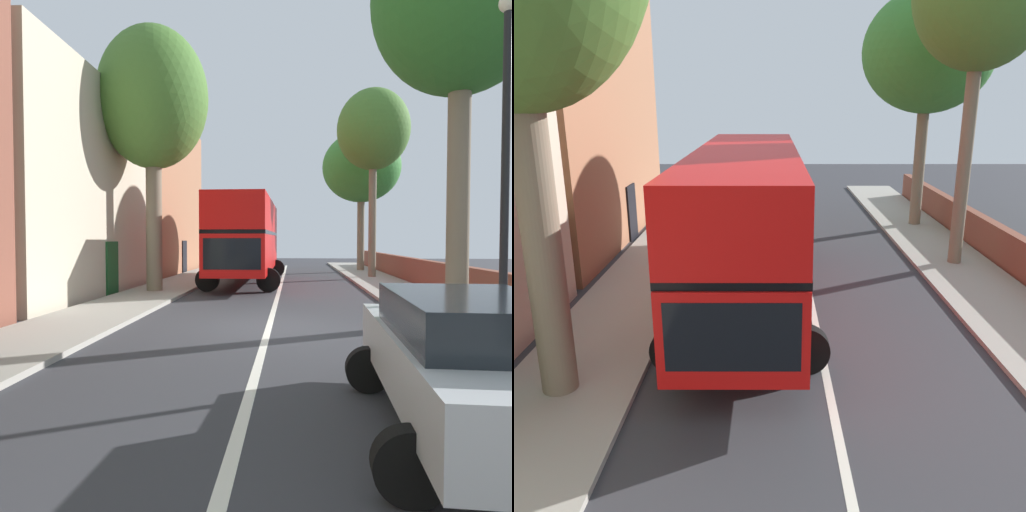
# 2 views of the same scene
# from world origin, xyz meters

# --- Properties ---
(double_decker_bus) EXTENTS (3.57, 11.33, 4.06)m
(double_decker_bus) POSITION_xyz_m (-1.70, 11.35, 2.36)
(double_decker_bus) COLOR red
(double_decker_bus) RESTS_ON ground
(street_tree_right_3) EXTENTS (5.16, 5.16, 9.25)m
(street_tree_right_3) POSITION_xyz_m (5.09, 20.00, 6.98)
(street_tree_right_3) COLOR #7A6B56
(street_tree_right_3) RESTS_ON sidewalk_right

